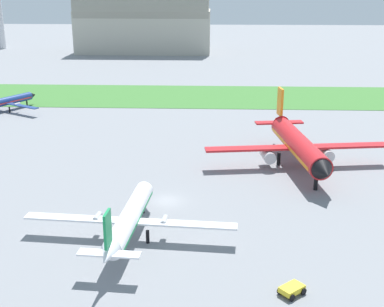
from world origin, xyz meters
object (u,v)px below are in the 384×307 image
(airplane_taxiing_turboprop, at_px, (5,101))
(baggage_cart_near_gate, at_px, (292,289))
(airplane_foreground_turboprop, at_px, (129,218))
(airplane_midfield_jet, at_px, (297,144))

(airplane_taxiing_turboprop, distance_m, baggage_cart_near_gate, 91.56)
(airplane_foreground_turboprop, relative_size, airplane_taxiing_turboprop, 1.34)
(airplane_taxiing_turboprop, relative_size, baggage_cart_near_gate, 6.43)
(airplane_foreground_turboprop, xyz_separation_m, baggage_cart_near_gate, (17.55, -10.58, -2.20))
(airplane_midfield_jet, bearing_deg, airplane_foreground_turboprop, -49.56)
(airplane_foreground_turboprop, bearing_deg, airplane_taxiing_turboprop, 36.63)
(airplane_taxiing_turboprop, bearing_deg, airplane_midfield_jet, -89.55)
(baggage_cart_near_gate, bearing_deg, airplane_midfield_jet, 40.10)
(airplane_taxiing_turboprop, bearing_deg, airplane_foreground_turboprop, -117.69)
(airplane_midfield_jet, distance_m, baggage_cart_near_gate, 37.35)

